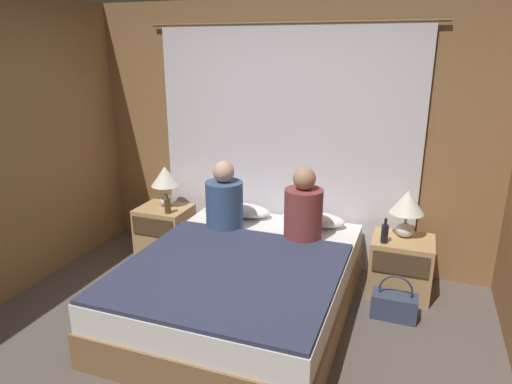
{
  "coord_description": "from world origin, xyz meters",
  "views": [
    {
      "loc": [
        1.22,
        -2.25,
        2.07
      ],
      "look_at": [
        0.0,
        1.09,
        0.94
      ],
      "focal_mm": 32.0,
      "sensor_mm": 36.0,
      "label": 1
    }
  ],
  "objects_px": {
    "person_right_in_bed": "(303,210)",
    "beer_bottle_on_right_stand": "(385,233)",
    "pillow_right": "(313,219)",
    "lamp_left": "(165,179)",
    "person_left_in_bed": "(224,201)",
    "beer_bottle_on_left_stand": "(168,206)",
    "bed": "(243,286)",
    "nightstand_right": "(401,266)",
    "lamp_right": "(407,206)",
    "handbag_on_floor": "(394,305)",
    "nightstand_left": "(165,230)",
    "pillow_left": "(241,210)"
  },
  "relations": [
    {
      "from": "bed",
      "to": "person_left_in_bed",
      "type": "distance_m",
      "value": 0.82
    },
    {
      "from": "lamp_right",
      "to": "bed",
      "type": "bearing_deg",
      "value": -144.54
    },
    {
      "from": "bed",
      "to": "pillow_left",
      "type": "relative_size",
      "value": 3.53
    },
    {
      "from": "bed",
      "to": "person_right_in_bed",
      "type": "xyz_separation_m",
      "value": [
        0.35,
        0.52,
        0.51
      ]
    },
    {
      "from": "lamp_right",
      "to": "person_left_in_bed",
      "type": "height_order",
      "value": "person_left_in_bed"
    },
    {
      "from": "person_right_in_bed",
      "to": "beer_bottle_on_left_stand",
      "type": "distance_m",
      "value": 1.41
    },
    {
      "from": "lamp_left",
      "to": "beer_bottle_on_left_stand",
      "type": "relative_size",
      "value": 2.01
    },
    {
      "from": "nightstand_right",
      "to": "beer_bottle_on_left_stand",
      "type": "xyz_separation_m",
      "value": [
        -2.22,
        -0.13,
        0.33
      ]
    },
    {
      "from": "beer_bottle_on_right_stand",
      "to": "lamp_left",
      "type": "bearing_deg",
      "value": 174.94
    },
    {
      "from": "nightstand_left",
      "to": "person_left_in_bed",
      "type": "distance_m",
      "value": 0.97
    },
    {
      "from": "person_left_in_bed",
      "to": "beer_bottle_on_right_stand",
      "type": "relative_size",
      "value": 2.9
    },
    {
      "from": "person_right_in_bed",
      "to": "lamp_right",
      "type": "bearing_deg",
      "value": 20.92
    },
    {
      "from": "pillow_right",
      "to": "beer_bottle_on_right_stand",
      "type": "relative_size",
      "value": 2.73
    },
    {
      "from": "bed",
      "to": "person_right_in_bed",
      "type": "relative_size",
      "value": 3.28
    },
    {
      "from": "pillow_right",
      "to": "beer_bottle_on_right_stand",
      "type": "distance_m",
      "value": 0.7
    },
    {
      "from": "bed",
      "to": "pillow_right",
      "type": "xyz_separation_m",
      "value": [
        0.36,
        0.87,
        0.31
      ]
    },
    {
      "from": "pillow_left",
      "to": "pillow_right",
      "type": "relative_size",
      "value": 1.0
    },
    {
      "from": "lamp_left",
      "to": "pillow_right",
      "type": "bearing_deg",
      "value": 1.04
    },
    {
      "from": "lamp_left",
      "to": "pillow_left",
      "type": "distance_m",
      "value": 0.85
    },
    {
      "from": "lamp_right",
      "to": "beer_bottle_on_right_stand",
      "type": "xyz_separation_m",
      "value": [
        -0.15,
        -0.19,
        -0.2
      ]
    },
    {
      "from": "person_right_in_bed",
      "to": "nightstand_left",
      "type": "bearing_deg",
      "value": 170.78
    },
    {
      "from": "nightstand_right",
      "to": "beer_bottle_on_right_stand",
      "type": "relative_size",
      "value": 2.35
    },
    {
      "from": "nightstand_left",
      "to": "pillow_right",
      "type": "relative_size",
      "value": 0.86
    },
    {
      "from": "person_right_in_bed",
      "to": "bed",
      "type": "bearing_deg",
      "value": -123.97
    },
    {
      "from": "beer_bottle_on_right_stand",
      "to": "handbag_on_floor",
      "type": "bearing_deg",
      "value": -64.83
    },
    {
      "from": "lamp_right",
      "to": "beer_bottle_on_right_stand",
      "type": "bearing_deg",
      "value": -127.97
    },
    {
      "from": "handbag_on_floor",
      "to": "lamp_left",
      "type": "bearing_deg",
      "value": 168.11
    },
    {
      "from": "bed",
      "to": "handbag_on_floor",
      "type": "xyz_separation_m",
      "value": [
        1.16,
        0.35,
        -0.13
      ]
    },
    {
      "from": "pillow_left",
      "to": "bed",
      "type": "bearing_deg",
      "value": -67.41
    },
    {
      "from": "lamp_right",
      "to": "person_right_in_bed",
      "type": "xyz_separation_m",
      "value": [
        -0.82,
        -0.32,
        -0.03
      ]
    },
    {
      "from": "person_left_in_bed",
      "to": "beer_bottle_on_left_stand",
      "type": "xyz_separation_m",
      "value": [
        -0.67,
        0.12,
        -0.16
      ]
    },
    {
      "from": "nightstand_left",
      "to": "lamp_right",
      "type": "height_order",
      "value": "lamp_right"
    },
    {
      "from": "bed",
      "to": "nightstand_right",
      "type": "distance_m",
      "value": 1.41
    },
    {
      "from": "pillow_left",
      "to": "person_left_in_bed",
      "type": "relative_size",
      "value": 0.94
    },
    {
      "from": "nightstand_right",
      "to": "person_left_in_bed",
      "type": "relative_size",
      "value": 0.81
    },
    {
      "from": "beer_bottle_on_right_stand",
      "to": "pillow_right",
      "type": "bearing_deg",
      "value": 161.47
    },
    {
      "from": "lamp_left",
      "to": "person_right_in_bed",
      "type": "distance_m",
      "value": 1.56
    },
    {
      "from": "bed",
      "to": "handbag_on_floor",
      "type": "relative_size",
      "value": 5.66
    },
    {
      "from": "pillow_left",
      "to": "handbag_on_floor",
      "type": "relative_size",
      "value": 1.6
    },
    {
      "from": "pillow_right",
      "to": "beer_bottle_on_right_stand",
      "type": "bearing_deg",
      "value": -18.53
    },
    {
      "from": "bed",
      "to": "handbag_on_floor",
      "type": "bearing_deg",
      "value": 16.51
    },
    {
      "from": "person_right_in_bed",
      "to": "beer_bottle_on_right_stand",
      "type": "distance_m",
      "value": 0.7
    },
    {
      "from": "lamp_left",
      "to": "person_right_in_bed",
      "type": "xyz_separation_m",
      "value": [
        1.53,
        -0.32,
        -0.03
      ]
    },
    {
      "from": "beer_bottle_on_left_stand",
      "to": "nightstand_right",
      "type": "bearing_deg",
      "value": 3.29
    },
    {
      "from": "beer_bottle_on_right_stand",
      "to": "person_right_in_bed",
      "type": "bearing_deg",
      "value": -169.86
    },
    {
      "from": "nightstand_right",
      "to": "pillow_left",
      "type": "distance_m",
      "value": 1.57
    },
    {
      "from": "lamp_left",
      "to": "bed",
      "type": "bearing_deg",
      "value": -35.46
    },
    {
      "from": "bed",
      "to": "nightstand_left",
      "type": "relative_size",
      "value": 4.1
    },
    {
      "from": "handbag_on_floor",
      "to": "person_right_in_bed",
      "type": "bearing_deg",
      "value": 167.67
    },
    {
      "from": "nightstand_left",
      "to": "pillow_right",
      "type": "distance_m",
      "value": 1.57
    }
  ]
}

